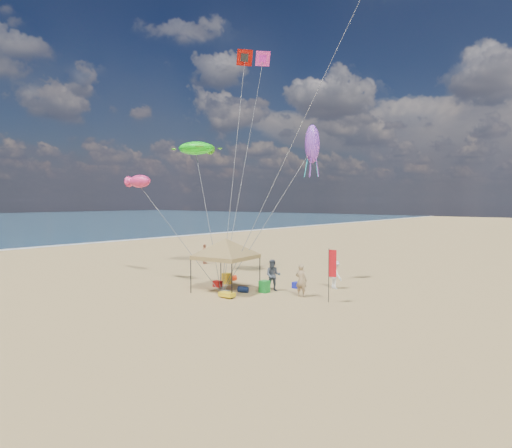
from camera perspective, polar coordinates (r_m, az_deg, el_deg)
The scene contains 20 objects.
ground at distance 25.68m, azimuth -4.33°, elevation -9.22°, with size 280.00×280.00×0.00m, color tan.
canopy_tent at distance 26.93m, azimuth -3.82°, elevation -2.09°, with size 5.89×5.89×3.66m.
feather_flag at distance 24.36m, azimuth 9.48°, elevation -5.30°, with size 0.44×0.09×2.88m.
cooler_red at distance 28.78m, azimuth -4.84°, elevation -7.51°, with size 0.54×0.38×0.38m, color #A50F0D.
cooler_blue at distance 28.33m, azimuth 5.18°, elevation -7.68°, with size 0.54×0.38×0.38m, color #161DB9.
bag_navy at distance 26.97m, azimuth -1.62°, elevation -8.23°, with size 0.36×0.36×0.60m, color #0C1635.
bag_orange at distance 30.89m, azimuth -3.04°, elevation -6.80°, with size 0.36×0.36×0.60m, color red.
chair_green at distance 26.96m, azimuth 1.07°, elevation -7.87°, with size 0.50×0.50×0.70m, color #18882A.
chair_yellow at distance 29.73m, azimuth -3.66°, elevation -6.85°, with size 0.50×0.50×0.70m, color yellow.
crate_grey at distance 26.21m, azimuth -3.83°, elevation -8.65°, with size 0.34×0.30×0.28m, color gray.
beach_cart at distance 25.55m, azimuth -3.68°, elevation -8.82°, with size 0.90×0.50×0.24m, color yellow.
person_near_a at distance 25.80m, azimuth 5.69°, elevation -7.07°, with size 0.68×0.44×1.86m, color tan.
person_near_b at distance 27.29m, azimuth 2.16°, elevation -6.47°, with size 0.92×0.71×1.89m, color #3E4754.
person_near_c at distance 28.41m, azimuth 9.90°, elevation -6.27°, with size 1.13×0.65×1.76m, color white.
person_far_a at distance 39.10m, azimuth -6.50°, elevation -3.76°, with size 0.99×0.41×1.68m, color #AE6443.
turtle_kite at distance 34.68m, azimuth -7.58°, elevation 9.41°, with size 2.83×2.26×0.94m, color #17FF18.
fish_kite at distance 31.47m, azimuth -14.39°, elevation 5.23°, with size 1.93×0.96×0.86m, color #F22D73.
squid_kite at distance 30.62m, azimuth 7.09°, elevation 9.95°, with size 0.98×0.98×2.55m, color purple.
stunt_kite_pink at distance 43.83m, azimuth 0.86°, elevation 20.07°, with size 1.30×0.04×1.30m, color #FF34B1.
stunt_kite_red at distance 37.45m, azimuth -1.44°, elevation 20.18°, with size 1.22×0.04×1.22m, color #A70B05.
Camera 1 is at (17.44, -18.05, 5.43)m, focal length 31.82 mm.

